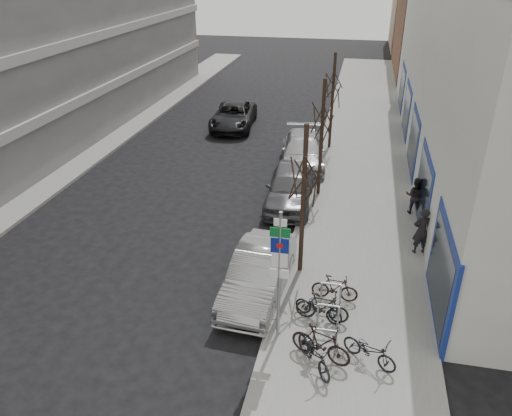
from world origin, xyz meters
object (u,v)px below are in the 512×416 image
at_px(meter_back, 318,148).
at_px(bike_far_curb, 370,348).
at_px(meter_mid, 305,191).
at_px(lane_car, 233,116).
at_px(bike_far_inner, 335,288).
at_px(parked_car_mid, 290,187).
at_px(bike_mid_inner, 322,307).
at_px(highway_sign_pole, 279,268).
at_px(meter_front, 286,257).
at_px(pedestrian_near, 422,231).
at_px(bike_near_right, 321,343).
at_px(bike_rack, 328,313).
at_px(parked_car_back, 303,152).
at_px(tree_mid, 323,111).
at_px(bike_near_left, 314,351).
at_px(parked_car_front, 259,274).
at_px(bike_mid_curb, 319,305).
at_px(pedestrian_far, 415,195).
at_px(tree_near, 305,166).
at_px(tree_far, 334,79).

relative_size(meter_back, bike_far_curb, 0.79).
xyz_separation_m(meter_mid, lane_car, (-6.03, 10.92, -0.15)).
xyz_separation_m(bike_far_inner, lane_car, (-7.79, 17.41, 0.16)).
height_order(meter_mid, parked_car_mid, parked_car_mid).
bearing_deg(bike_mid_inner, highway_sign_pole, 130.40).
relative_size(meter_front, bike_far_curb, 0.79).
bearing_deg(pedestrian_near, bike_near_right, 47.24).
height_order(bike_rack, meter_mid, meter_mid).
relative_size(meter_back, bike_mid_inner, 0.77).
xyz_separation_m(meter_front, bike_far_curb, (2.88, -3.61, -0.27)).
distance_m(bike_rack, parked_car_back, 13.24).
height_order(tree_mid, bike_near_left, tree_mid).
height_order(meter_back, bike_near_right, meter_back).
relative_size(meter_mid, bike_far_curb, 0.79).
xyz_separation_m(bike_near_right, lane_car, (-7.59, 20.17, 0.08)).
relative_size(meter_mid, bike_mid_inner, 0.77).
relative_size(bike_mid_inner, parked_car_mid, 0.33).
distance_m(parked_car_front, pedestrian_near, 6.47).
bearing_deg(bike_mid_inner, meter_front, 38.21).
bearing_deg(bike_mid_curb, tree_mid, 24.27).
height_order(bike_near_left, pedestrian_near, pedestrian_near).
bearing_deg(highway_sign_pole, bike_far_curb, -12.77).
xyz_separation_m(parked_car_back, lane_car, (-5.28, 5.79, -0.05)).
bearing_deg(bike_mid_curb, bike_near_left, -159.38).
height_order(bike_mid_inner, parked_car_front, parked_car_front).
bearing_deg(bike_near_right, parked_car_mid, 32.69).
height_order(bike_mid_curb, pedestrian_far, pedestrian_far).
bearing_deg(parked_car_front, bike_near_right, -47.03).
distance_m(bike_mid_inner, pedestrian_far, 8.61).
distance_m(bike_near_right, bike_mid_curb, 1.73).
bearing_deg(bike_rack, pedestrian_far, 70.06).
relative_size(bike_near_right, lane_car, 0.32).
height_order(bike_far_curb, pedestrian_near, pedestrian_near).
bearing_deg(pedestrian_near, bike_near_left, 47.31).
bearing_deg(parked_car_mid, pedestrian_near, -34.57).
relative_size(highway_sign_pole, meter_mid, 3.31).
distance_m(bike_rack, bike_far_inner, 1.41).
bearing_deg(parked_car_mid, parked_car_back, 87.25).
xyz_separation_m(bike_far_curb, bike_far_inner, (-1.12, 2.61, -0.03)).
relative_size(tree_near, parked_car_front, 1.15).
distance_m(highway_sign_pole, bike_near_left, 2.37).
distance_m(parked_car_front, pedestrian_far, 8.72).
xyz_separation_m(meter_back, parked_car_mid, (-0.75, -5.07, -0.07)).
height_order(parked_car_front, parked_car_mid, parked_car_mid).
xyz_separation_m(tree_near, meter_front, (-0.45, -0.50, -3.19)).
bearing_deg(bike_far_curb, pedestrian_far, 18.64).
xyz_separation_m(tree_far, pedestrian_near, (4.20, -10.93, -3.04)).
height_order(tree_near, bike_near_left, tree_near).
xyz_separation_m(highway_sign_pole, lane_car, (-6.28, 19.43, -1.69)).
xyz_separation_m(highway_sign_pole, pedestrian_far, (4.40, 8.88, -1.48)).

